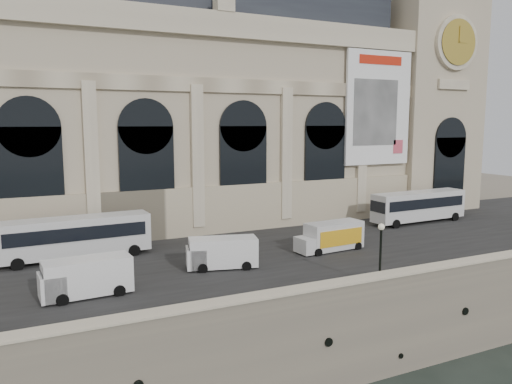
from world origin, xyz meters
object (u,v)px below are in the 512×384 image
(van_c, at_px, (219,253))
(bus_left, at_px, (75,236))
(van_b, at_px, (82,278))
(lamp_right, at_px, (380,255))
(box_truck, at_px, (331,237))
(bus_right, at_px, (419,205))

(van_c, bearing_deg, bus_left, 142.07)
(van_c, bearing_deg, van_b, -168.24)
(bus_left, bearing_deg, lamp_right, -41.83)
(van_c, relative_size, box_truck, 0.89)
(box_truck, relative_size, lamp_right, 1.46)
(bus_left, height_order, box_truck, bus_left)
(van_b, bearing_deg, box_truck, 7.78)
(bus_left, relative_size, van_c, 2.10)
(van_b, xyz_separation_m, box_truck, (21.39, 2.92, -0.01))
(bus_right, height_order, van_c, bus_right)
(bus_right, height_order, lamp_right, lamp_right)
(bus_right, xyz_separation_m, van_b, (-37.52, -9.10, -0.69))
(lamp_right, bearing_deg, box_truck, 75.94)
(bus_right, xyz_separation_m, van_c, (-27.11, -6.93, -0.76))
(bus_left, distance_m, lamp_right, 24.63)
(van_b, distance_m, van_c, 10.63)
(lamp_right, bearing_deg, van_c, 134.24)
(van_b, distance_m, lamp_right, 20.15)
(bus_right, bearing_deg, box_truck, -159.06)
(bus_left, height_order, bus_right, bus_right)
(bus_right, relative_size, van_c, 2.10)
(bus_right, bearing_deg, lamp_right, -139.63)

